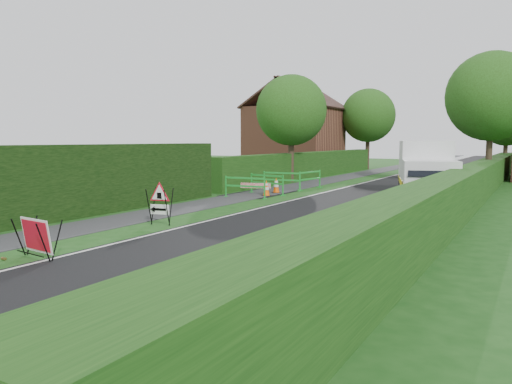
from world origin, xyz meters
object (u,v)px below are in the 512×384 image
at_px(triangle_sign, 159,200).
at_px(works_van, 426,167).
at_px(red_rect_sign, 36,236).
at_px(hatchback_car, 433,169).

relative_size(triangle_sign, works_van, 0.19).
bearing_deg(red_rect_sign, triangle_sign, 103.33).
height_order(triangle_sign, hatchback_car, hatchback_car).
xyz_separation_m(red_rect_sign, works_van, (5.10, 17.03, 0.87)).
xyz_separation_m(works_van, hatchback_car, (-1.90, 12.60, -0.76)).
height_order(red_rect_sign, triangle_sign, triangle_sign).
distance_m(red_rect_sign, triangle_sign, 4.78).
bearing_deg(triangle_sign, works_van, 53.87).
relative_size(triangle_sign, hatchback_car, 0.31).
height_order(triangle_sign, works_van, works_van).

